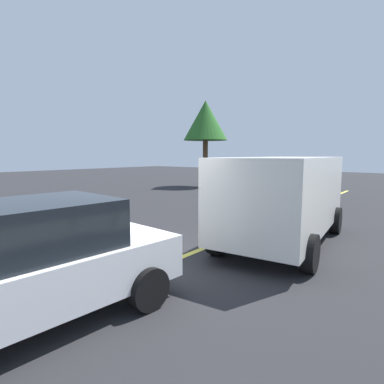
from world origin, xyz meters
The scene contains 6 objects.
ground_plane centered at (0.00, 0.00, 0.00)m, with size 80.00×80.00×0.00m, color #262628.
lane_marking_centre centered at (3.00, 0.00, 0.01)m, with size 28.00×0.16×0.01m, color #E0D14C.
white_van centered at (3.34, -1.30, 1.27)m, with size 5.39×2.71×2.20m.
car_black_approaching centered at (8.90, 1.27, 0.82)m, with size 4.23×2.36×1.66m.
car_white_behind_van centered at (-2.64, -0.13, 0.83)m, with size 4.53×2.25×1.65m.
tree_left_verge centered at (13.70, 8.74, 4.62)m, with size 3.10×3.10×6.05m.
Camera 1 is at (-4.23, -4.28, 2.26)m, focal length 28.81 mm.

